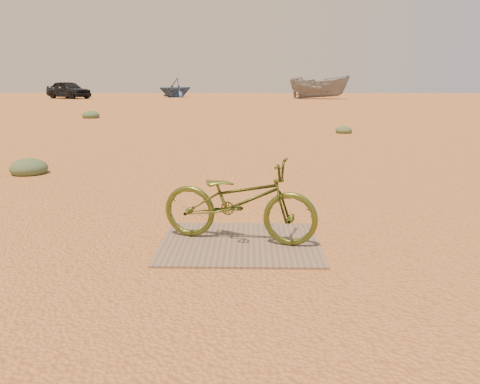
{
  "coord_description": "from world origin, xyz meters",
  "views": [
    {
      "loc": [
        0.67,
        -4.4,
        1.65
      ],
      "look_at": [
        0.58,
        0.17,
        0.55
      ],
      "focal_mm": 35.0,
      "sensor_mm": 36.0,
      "label": 1
    }
  ],
  "objects_px": {
    "car": "(68,90)",
    "boat_far_left": "(175,87)",
    "plywood_board": "(240,243)",
    "bicycle": "(239,200)",
    "boat_mid_right": "(319,87)"
  },
  "relations": [
    {
      "from": "plywood_board",
      "to": "bicycle",
      "type": "height_order",
      "value": "bicycle"
    },
    {
      "from": "car",
      "to": "boat_far_left",
      "type": "height_order",
      "value": "boat_far_left"
    },
    {
      "from": "car",
      "to": "boat_mid_right",
      "type": "relative_size",
      "value": 0.88
    },
    {
      "from": "car",
      "to": "boat_mid_right",
      "type": "bearing_deg",
      "value": -58.69
    },
    {
      "from": "bicycle",
      "to": "boat_far_left",
      "type": "height_order",
      "value": "boat_far_left"
    },
    {
      "from": "plywood_board",
      "to": "car",
      "type": "bearing_deg",
      "value": 113.0
    },
    {
      "from": "plywood_board",
      "to": "bicycle",
      "type": "bearing_deg",
      "value": 102.1
    },
    {
      "from": "bicycle",
      "to": "boat_mid_right",
      "type": "xyz_separation_m",
      "value": [
        6.46,
        39.33,
        0.6
      ]
    },
    {
      "from": "boat_far_left",
      "to": "boat_mid_right",
      "type": "relative_size",
      "value": 0.68
    },
    {
      "from": "bicycle",
      "to": "car",
      "type": "bearing_deg",
      "value": 37.27
    },
    {
      "from": "boat_far_left",
      "to": "boat_mid_right",
      "type": "bearing_deg",
      "value": 29.69
    },
    {
      "from": "bicycle",
      "to": "boat_far_left",
      "type": "xyz_separation_m",
      "value": [
        -7.41,
        43.39,
        0.52
      ]
    },
    {
      "from": "car",
      "to": "boat_mid_right",
      "type": "xyz_separation_m",
      "value": [
        23.34,
        -0.42,
        0.24
      ]
    },
    {
      "from": "boat_far_left",
      "to": "boat_mid_right",
      "type": "xyz_separation_m",
      "value": [
        13.87,
        -4.06,
        0.08
      ]
    },
    {
      "from": "bicycle",
      "to": "car",
      "type": "height_order",
      "value": "car"
    }
  ]
}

